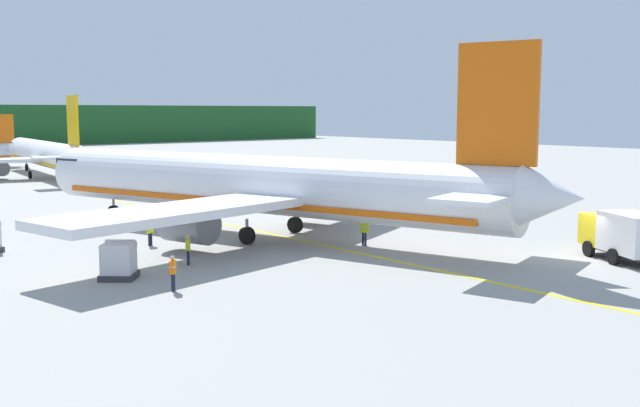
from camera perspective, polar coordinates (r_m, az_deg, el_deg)
ground at (r=80.01m, az=-11.25°, el=1.03°), size 240.00×320.00×0.20m
airliner_foreground at (r=48.42m, az=-4.64°, el=1.36°), size 34.11×40.81×11.90m
airliner_mid_apron at (r=98.51m, az=-20.45°, el=3.57°), size 28.97×35.01×9.99m
service_truck_catering at (r=44.09m, az=22.43°, el=-2.17°), size 4.40×5.75×2.76m
cargo_container_near at (r=37.90m, az=-15.32°, el=-4.30°), size 2.36×2.36×1.92m
crew_marshaller at (r=40.43m, az=-10.19°, el=-3.36°), size 0.45×0.53×1.64m
crew_loader_left at (r=34.76m, az=-11.32°, el=-5.09°), size 0.48×0.48×1.67m
crew_loader_right at (r=46.61m, az=-13.03°, el=-2.07°), size 0.58×0.39×1.61m
crew_supervisor at (r=45.52m, az=3.45°, el=-2.05°), size 0.36×0.60×1.68m
apron_guide_line at (r=46.08m, az=-0.22°, el=-3.17°), size 0.30×60.00×0.01m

